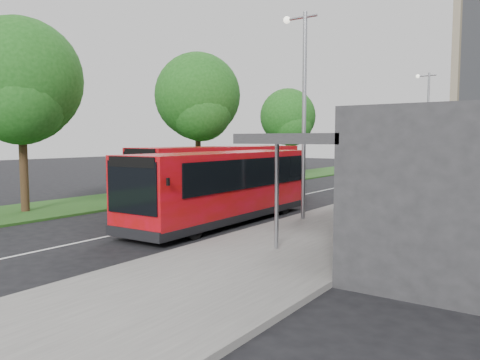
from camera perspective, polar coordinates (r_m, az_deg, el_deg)
The scene contains 16 objects.
ground at distance 19.48m, azimuth -6.20°, elevation -4.75°, with size 120.00×120.00×0.00m, color black.
pavement at distance 35.27m, azimuth 23.78°, elevation -0.65°, with size 5.00×80.00×0.15m, color slate.
grass_verge at distance 39.80m, azimuth 5.09°, elevation 0.31°, with size 5.00×80.00×0.10m, color #1A4A18.
lane_centre_line at distance 32.24m, azimuth 11.52°, elevation -0.95°, with size 0.12×70.00×0.01m, color silver.
kerb_dashes at distance 34.92m, azimuth 19.11°, elevation -0.67°, with size 0.12×56.00×0.01m.
tree_near at distance 22.86m, azimuth -25.09°, elevation 10.14°, with size 5.32×5.32×8.55m.
tree_mid at distance 30.73m, azimuth -5.13°, elevation 9.50°, with size 5.50×5.50×8.84m.
tree_far at distance 40.63m, azimuth 5.86°, elevation 7.27°, with size 4.74×4.74×7.62m.
lamp_post_near at distance 18.60m, azimuth 7.60°, elevation 9.36°, with size 1.44×0.28×8.00m.
lamp_post_far at distance 37.50m, azimuth 21.77°, elevation 6.83°, with size 1.44×0.28×8.00m.
bus_main at distance 18.40m, azimuth -1.99°, elevation -0.81°, with size 2.77×9.91×2.78m.
bus_second at distance 23.70m, azimuth -2.27°, elevation 0.66°, with size 3.58×10.49×2.92m.
litter_bin at distance 26.36m, azimuth 18.18°, elevation -1.05°, with size 0.53×0.53×0.95m, color #3A2317.
bollard at distance 33.93m, azimuth 21.40°, elevation 0.09°, with size 0.14×0.14×0.87m, color yellow.
car_near at distance 52.95m, azimuth 22.64°, elevation 1.71°, with size 1.43×3.57×1.22m, color #4E0E0B.
car_far at distance 61.22m, azimuth 21.88°, elevation 2.18°, with size 1.41×4.04×1.33m, color navy.
Camera 1 is at (12.58, -14.50, 3.29)m, focal length 35.00 mm.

